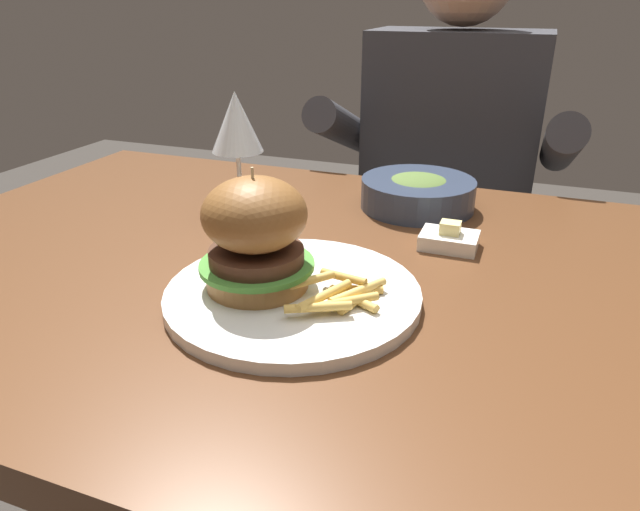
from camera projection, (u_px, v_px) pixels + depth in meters
The scene contains 8 objects.
dining_table at pixel (346, 337), 0.73m from camera, with size 1.27×0.77×0.74m.
main_plate at pixel (293, 294), 0.62m from camera, with size 0.28×0.28×0.01m, color white.
burger_sandwich at pixel (255, 234), 0.60m from camera, with size 0.12×0.12×0.13m.
fries_pile at pixel (342, 294), 0.59m from camera, with size 0.10×0.10×0.02m.
wine_glass at pixel (236, 126), 0.81m from camera, with size 0.08×0.08×0.18m.
butter_dish at pixel (449, 239), 0.75m from camera, with size 0.07×0.05×0.04m.
soup_bowl at pixel (418, 192), 0.88m from camera, with size 0.18×0.18×0.05m.
diner_person at pixel (443, 222), 1.32m from camera, with size 0.51×0.36×1.18m.
Camera 1 is at (0.19, -0.59, 1.04)m, focal length 32.00 mm.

